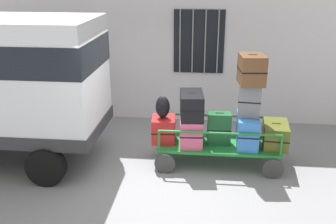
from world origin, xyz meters
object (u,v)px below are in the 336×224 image
Objects in this scene: suitcase_center_bottom at (219,128)px; suitcase_midright_bottom at (247,130)px; luggage_cart at (218,146)px; suitcase_midright_middle at (250,100)px; suitcase_midleft_middle at (192,105)px; suitcase_midleft_bottom at (191,130)px; suitcase_right_bottom at (275,134)px; suitcase_midright_top at (252,69)px; backpack at (163,107)px; suitcase_left_bottom at (164,129)px.

suitcase_midright_bottom is (0.54, 0.01, -0.02)m from suitcase_center_bottom.
luggage_cart is 1.12m from suitcase_midright_middle.
suitcase_midleft_bottom is at bearing -90.00° from suitcase_midleft_middle.
suitcase_midright_middle is 0.87m from suitcase_right_bottom.
suitcase_midright_bottom is 1.31× the size of suitcase_midright_middle.
suitcase_midright_top is 1.41× the size of backpack.
suitcase_midright_middle reaches higher than suitcase_midleft_middle.
suitcase_midleft_bottom reaches higher than suitcase_left_bottom.
suitcase_midright_bottom is at bearing -0.23° from suitcase_midleft_middle.
suitcase_left_bottom is 1.74m from suitcase_midright_middle.
suitcase_midright_top is 0.80× the size of suitcase_right_bottom.
suitcase_midright_middle is 0.79× the size of suitcase_right_bottom.
suitcase_midright_middle is at bearing 1.21° from suitcase_center_bottom.
suitcase_midright_top is at bearing 179.95° from suitcase_right_bottom.
suitcase_midleft_middle is 0.70m from suitcase_center_bottom.
luggage_cart is 3.00× the size of suitcase_midleft_bottom.
suitcase_center_bottom is at bearing -0.23° from backpack.
suitcase_midleft_bottom is 1.07m from suitcase_midright_bottom.
backpack is at bearing -179.04° from suitcase_midleft_middle.
suitcase_right_bottom is (2.14, 0.02, -0.02)m from suitcase_left_bottom.
luggage_cart is 3.07× the size of suitcase_right_bottom.
luggage_cart is 1.00m from suitcase_midleft_middle.
suitcase_left_bottom is 0.88× the size of suitcase_midright_middle.
suitcase_midright_top is 1.37m from suitcase_right_bottom.
suitcase_left_bottom is at bearing 178.18° from suitcase_midleft_bottom.
suitcase_midright_bottom is at bearing -3.15° from luggage_cart.
suitcase_right_bottom is at bearing 2.70° from suitcase_midright_middle.
suitcase_midleft_bottom is at bearing -179.61° from suitcase_midright_bottom.
suitcase_midright_bottom is 0.54m from suitcase_right_bottom.
luggage_cart is at bearing 2.70° from suitcase_midleft_middle.
suitcase_midright_bottom reaches higher than luggage_cart.
suitcase_center_bottom is (0.54, -0.00, 0.05)m from suitcase_midleft_bottom.
luggage_cart is at bearing 179.81° from suitcase_midright_top.
suitcase_midright_top is 1.80m from backpack.
suitcase_left_bottom is at bearing -178.95° from luggage_cart.
luggage_cart is 0.40m from suitcase_center_bottom.
suitcase_center_bottom reaches higher than suitcase_right_bottom.
suitcase_midright_top reaches higher than luggage_cart.
suitcase_left_bottom is at bearing 179.41° from suitcase_midleft_middle.
suitcase_midright_middle is at bearing 0.49° from suitcase_midleft_bottom.
luggage_cart is at bearing 3.92° from suitcase_midleft_bottom.
suitcase_midleft_middle is at bearing -177.30° from luggage_cart.
suitcase_midright_middle is at bearing 0.25° from backpack.
suitcase_right_bottom is (0.54, -0.00, -1.26)m from suitcase_midright_top.
suitcase_midright_top is at bearing 1.16° from backpack.
suitcase_midleft_middle is 1.29m from suitcase_midright_top.
suitcase_midright_middle is 0.99× the size of suitcase_midright_top.
suitcase_midleft_middle reaches higher than suitcase_left_bottom.
backpack is at bearing -178.18° from luggage_cart.
suitcase_midright_bottom is at bearing 0.18° from backpack.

